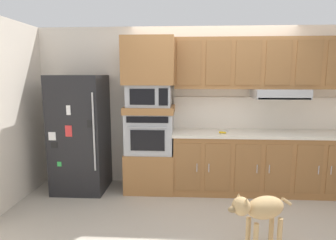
# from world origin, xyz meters

# --- Properties ---
(ground_plane) EXTENTS (9.60, 9.60, 0.00)m
(ground_plane) POSITION_xyz_m (0.00, 0.00, 0.00)
(ground_plane) COLOR #B2A899
(back_kitchen_wall) EXTENTS (6.20, 0.12, 2.50)m
(back_kitchen_wall) POSITION_xyz_m (0.00, 1.11, 1.25)
(back_kitchen_wall) COLOR silver
(back_kitchen_wall) RESTS_ON ground
(refrigerator) EXTENTS (0.76, 0.73, 1.76)m
(refrigerator) POSITION_xyz_m (-2.00, 0.68, 0.88)
(refrigerator) COLOR black
(refrigerator) RESTS_ON ground
(oven_base_cabinet) EXTENTS (0.74, 0.62, 0.60)m
(oven_base_cabinet) POSITION_xyz_m (-0.95, 0.75, 0.30)
(oven_base_cabinet) COLOR #996638
(oven_base_cabinet) RESTS_ON ground
(built_in_oven) EXTENTS (0.70, 0.62, 0.60)m
(built_in_oven) POSITION_xyz_m (-0.95, 0.75, 0.90)
(built_in_oven) COLOR #A8AAAF
(built_in_oven) RESTS_ON oven_base_cabinet
(appliance_mid_shelf) EXTENTS (0.74, 0.62, 0.10)m
(appliance_mid_shelf) POSITION_xyz_m (-0.95, 0.75, 1.25)
(appliance_mid_shelf) COLOR #996638
(appliance_mid_shelf) RESTS_ON built_in_oven
(microwave) EXTENTS (0.64, 0.54, 0.32)m
(microwave) POSITION_xyz_m (-0.95, 0.75, 1.46)
(microwave) COLOR #A8AAAF
(microwave) RESTS_ON appliance_mid_shelf
(appliance_upper_cabinet) EXTENTS (0.74, 0.62, 0.68)m
(appliance_upper_cabinet) POSITION_xyz_m (-0.95, 0.75, 1.96)
(appliance_upper_cabinet) COLOR #996638
(appliance_upper_cabinet) RESTS_ON microwave
(lower_cabinet_run) EXTENTS (2.95, 0.63, 0.88)m
(lower_cabinet_run) POSITION_xyz_m (0.90, 0.75, 0.44)
(lower_cabinet_run) COLOR #996638
(lower_cabinet_run) RESTS_ON ground
(countertop_slab) EXTENTS (2.99, 0.64, 0.04)m
(countertop_slab) POSITION_xyz_m (0.90, 0.75, 0.90)
(countertop_slab) COLOR silver
(countertop_slab) RESTS_ON lower_cabinet_run
(backsplash_panel) EXTENTS (2.99, 0.02, 0.50)m
(backsplash_panel) POSITION_xyz_m (0.90, 1.04, 1.17)
(backsplash_panel) COLOR white
(backsplash_panel) RESTS_ON countertop_slab
(upper_cabinet_with_hood) EXTENTS (2.95, 0.48, 0.88)m
(upper_cabinet_with_hood) POSITION_xyz_m (0.90, 0.87, 1.90)
(upper_cabinet_with_hood) COLOR #996638
(upper_cabinet_with_hood) RESTS_ON backsplash_panel
(screwdriver) EXTENTS (0.15, 0.16, 0.03)m
(screwdriver) POSITION_xyz_m (0.14, 0.64, 0.93)
(screwdriver) COLOR yellow
(screwdriver) RESTS_ON countertop_slab
(dog) EXTENTS (0.72, 0.39, 0.62)m
(dog) POSITION_xyz_m (0.34, -0.77, 0.43)
(dog) COLOR tan
(dog) RESTS_ON ground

